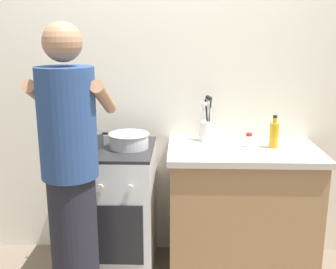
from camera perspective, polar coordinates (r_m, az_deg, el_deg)
back_wall at (r=2.98m, az=3.14°, el=6.44°), size 3.20×0.10×2.50m
countertop at (r=2.89m, az=10.14°, el=-10.51°), size 1.00×0.60×0.90m
stove_range at (r=2.90m, az=-8.04°, el=-10.40°), size 0.60×0.62×0.90m
pot at (r=2.77m, az=-11.22°, el=-0.72°), size 0.28×0.22×0.10m
mixing_bowl at (r=2.71m, az=-5.47°, el=-0.73°), size 0.27×0.27×0.10m
utensil_crock at (r=2.88m, az=5.46°, el=1.02°), size 0.10×0.10×0.33m
spice_bottle at (r=2.77m, az=11.22°, el=-0.81°), size 0.04×0.04×0.10m
oil_bottle at (r=2.78m, az=14.59°, el=0.00°), size 0.06×0.06×0.22m
person at (r=2.27m, az=-13.36°, el=-6.57°), size 0.41×0.50×1.70m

